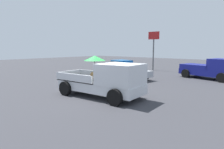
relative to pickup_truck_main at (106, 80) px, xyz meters
The scene contains 6 objects.
ground_plane 1.08m from the pickup_truck_main, behind, with size 80.00×80.00×0.00m, color #38383D.
pickup_truck_main is the anchor object (origin of this frame).
pickup_truck_red 10.94m from the pickup_truck_main, 77.35° to the left, with size 5.08×3.00×1.80m.
parked_sedan_near 11.70m from the pickup_truck_main, 124.41° to the left, with size 4.63×2.94×1.33m.
parked_sedan_far 6.84m from the pickup_truck_main, 117.84° to the left, with size 4.46×2.33×1.33m.
motel_sign 14.56m from the pickup_truck_main, 109.85° to the left, with size 1.40×0.16×4.59m.
Camera 1 is at (7.77, -7.80, 2.72)m, focal length 32.09 mm.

